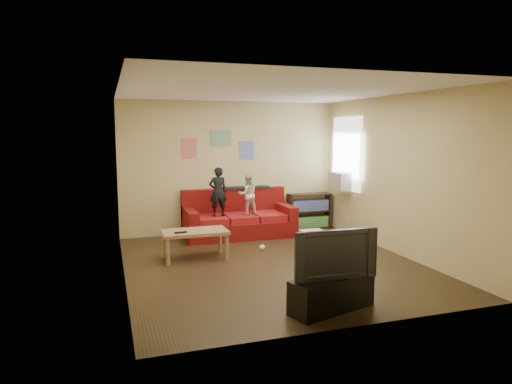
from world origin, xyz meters
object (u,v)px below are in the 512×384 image
object	(u,v)px
child_a	(218,192)
coffee_table	(195,234)
bookshelf	(309,213)
tv_stand	(332,293)
file_box	(312,238)
sofa	(238,220)
child_b	(248,194)
television	(333,253)

from	to	relation	value
child_a	coffee_table	distance (m)	1.51
bookshelf	tv_stand	distance (m)	4.62
file_box	coffee_table	bearing A→B (deg)	-174.20
sofa	bookshelf	size ratio (longest dim) A/B	2.29
sofa	child_b	xyz separation A→B (m)	(0.15, -0.17, 0.54)
coffee_table	file_box	xyz separation A→B (m)	(2.22, 0.23, -0.27)
coffee_table	child_b	bearing A→B (deg)	43.86
file_box	sofa	bearing A→B (deg)	132.27
child_a	child_b	world-z (taller)	child_a
sofa	child_b	bearing A→B (deg)	-49.67
child_a	television	distance (m)	3.93
child_a	bookshelf	distance (m)	2.23
child_a	bookshelf	size ratio (longest dim) A/B	1.01
file_box	tv_stand	world-z (taller)	tv_stand
sofa	tv_stand	bearing A→B (deg)	-90.30
tv_stand	child_a	bearing A→B (deg)	79.98
sofa	file_box	size ratio (longest dim) A/B	5.35
coffee_table	tv_stand	distance (m)	2.89
coffee_table	television	distance (m)	2.90
child_b	file_box	xyz separation A→B (m)	(0.93, -1.01, -0.71)
coffee_table	television	size ratio (longest dim) A/B	1.05
bookshelf	television	world-z (taller)	television
sofa	child_a	bearing A→B (deg)	-158.95
child_b	coffee_table	distance (m)	1.84
sofa	tv_stand	size ratio (longest dim) A/B	2.02
bookshelf	child_b	bearing A→B (deg)	-165.18
sofa	child_b	size ratio (longest dim) A/B	2.70
child_b	bookshelf	distance (m)	1.65
sofa	television	bearing A→B (deg)	-90.30
file_box	television	size ratio (longest dim) A/B	0.40
coffee_table	television	world-z (taller)	television
child_a	coffee_table	world-z (taller)	child_a
coffee_table	bookshelf	size ratio (longest dim) A/B	1.12
bookshelf	child_a	bearing A→B (deg)	-169.28
child_a	bookshelf	world-z (taller)	child_a
sofa	tv_stand	distance (m)	4.07
file_box	television	distance (m)	3.13
tv_stand	television	size ratio (longest dim) A/B	1.06
coffee_table	file_box	distance (m)	2.25
file_box	television	world-z (taller)	television
child_a	coffee_table	size ratio (longest dim) A/B	0.90
television	tv_stand	bearing A→B (deg)	0.00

